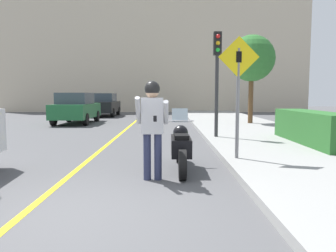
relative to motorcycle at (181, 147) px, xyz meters
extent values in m
plane|color=#4C4C4F|center=(-1.59, -2.58, -0.49)|extent=(80.00, 80.00, 0.00)
cube|color=gray|center=(3.21, 1.42, -0.41)|extent=(4.40, 44.00, 0.15)
cube|color=yellow|center=(-2.19, 3.42, -0.49)|extent=(0.12, 36.00, 0.01)
cube|color=beige|center=(-1.59, 23.42, 4.45)|extent=(28.00, 1.20, 9.88)
cylinder|color=black|center=(0.00, -0.82, -0.20)|extent=(0.14, 0.57, 0.57)
cylinder|color=black|center=(0.00, 0.80, -0.20)|extent=(0.14, 0.57, 0.57)
cube|color=black|center=(0.00, -0.01, 0.03)|extent=(0.40, 1.11, 0.36)
sphere|color=black|center=(0.00, 0.14, 0.29)|extent=(0.32, 0.32, 0.32)
cube|color=black|center=(0.00, -0.26, 0.25)|extent=(0.28, 0.48, 0.10)
cylinder|color=silver|center=(0.00, 0.54, 0.51)|extent=(0.62, 0.03, 0.03)
cube|color=silver|center=(0.00, 0.61, 0.63)|extent=(0.36, 0.12, 0.31)
cylinder|color=#282D4C|center=(-0.65, -0.79, -0.06)|extent=(0.14, 0.14, 0.86)
cylinder|color=#282D4C|center=(-0.45, -0.79, -0.06)|extent=(0.14, 0.14, 0.86)
cube|color=#B7B7BC|center=(-0.55, -0.79, 0.71)|extent=(0.40, 0.22, 0.66)
cylinder|color=#B7B7BC|center=(-0.80, -0.89, 0.81)|extent=(0.09, 0.40, 0.51)
cylinder|color=#B7B7BC|center=(-0.30, -0.91, 0.77)|extent=(0.09, 0.46, 0.46)
sphere|color=tan|center=(-0.55, -0.79, 1.14)|extent=(0.24, 0.24, 0.24)
sphere|color=black|center=(-0.55, -0.79, 1.20)|extent=(0.28, 0.28, 0.28)
cube|color=black|center=(-0.49, -1.07, 0.67)|extent=(0.06, 0.05, 0.11)
cylinder|color=slate|center=(1.29, 0.54, 0.88)|extent=(0.08, 0.08, 2.45)
cube|color=yellow|center=(1.29, 0.52, 1.91)|extent=(0.91, 0.02, 0.91)
cube|color=black|center=(1.29, 0.50, 1.91)|extent=(0.12, 0.01, 0.24)
cylinder|color=#2D2D30|center=(1.38, 4.34, 1.41)|extent=(0.12, 0.12, 3.50)
cube|color=black|center=(1.38, 4.32, 2.79)|extent=(0.26, 0.22, 0.76)
sphere|color=red|center=(1.38, 4.20, 3.01)|extent=(0.14, 0.14, 0.14)
sphere|color=gold|center=(1.38, 4.20, 2.79)|extent=(0.14, 0.14, 0.14)
sphere|color=green|center=(1.38, 4.20, 2.57)|extent=(0.14, 0.14, 0.14)
cube|color=#286028|center=(4.01, 2.86, 0.13)|extent=(0.90, 4.02, 0.93)
cylinder|color=brown|center=(3.89, 9.73, 0.88)|extent=(0.24, 0.24, 2.43)
sphere|color=#2D6B2D|center=(3.89, 9.73, 2.89)|extent=(2.29, 2.29, 2.29)
cylinder|color=black|center=(-6.14, 12.52, -0.17)|extent=(0.22, 0.64, 0.64)
cylinder|color=black|center=(-4.48, 12.52, -0.17)|extent=(0.22, 0.64, 0.64)
cylinder|color=black|center=(-6.14, 9.92, -0.17)|extent=(0.22, 0.64, 0.64)
cylinder|color=black|center=(-4.48, 9.92, -0.17)|extent=(0.22, 0.64, 0.64)
cube|color=#1E6033|center=(-5.31, 11.22, 0.21)|extent=(1.80, 4.20, 0.76)
cube|color=#38424C|center=(-5.31, 11.05, 0.89)|extent=(1.58, 2.18, 0.60)
cylinder|color=black|center=(-5.79, 18.60, -0.17)|extent=(0.22, 0.64, 0.64)
cylinder|color=black|center=(-4.14, 18.60, -0.17)|extent=(0.22, 0.64, 0.64)
cylinder|color=black|center=(-5.79, 15.99, -0.17)|extent=(0.22, 0.64, 0.64)
cylinder|color=black|center=(-4.14, 15.99, -0.17)|extent=(0.22, 0.64, 0.64)
cube|color=black|center=(-4.97, 17.29, 0.21)|extent=(1.80, 4.20, 0.76)
cube|color=#38424C|center=(-4.97, 17.13, 0.89)|extent=(1.58, 2.18, 0.60)
camera|label=1|loc=(-0.27, -6.77, 1.09)|focal=35.00mm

